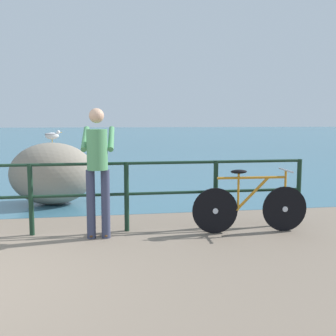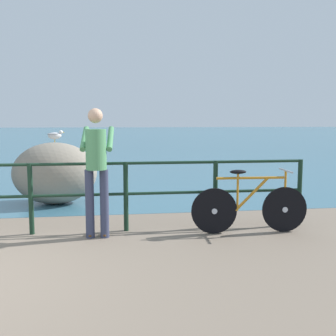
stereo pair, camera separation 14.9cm
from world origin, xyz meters
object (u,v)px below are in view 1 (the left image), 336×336
(bicycle, at_px, (251,206))
(breakwater_boulder_main, at_px, (52,174))
(seagull, at_px, (52,135))
(person_at_railing, at_px, (98,167))

(bicycle, relative_size, breakwater_boulder_main, 1.06)
(breakwater_boulder_main, xyz_separation_m, seagull, (0.01, 0.09, 0.74))
(breakwater_boulder_main, relative_size, seagull, 4.70)
(person_at_railing, xyz_separation_m, seagull, (-0.88, 2.54, 0.34))
(person_at_railing, bearing_deg, seagull, 22.84)
(person_at_railing, height_order, seagull, person_at_railing)
(seagull, bearing_deg, bicycle, -54.32)
(person_at_railing, relative_size, seagull, 5.20)
(bicycle, distance_m, person_at_railing, 2.26)
(person_at_railing, distance_m, seagull, 2.71)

